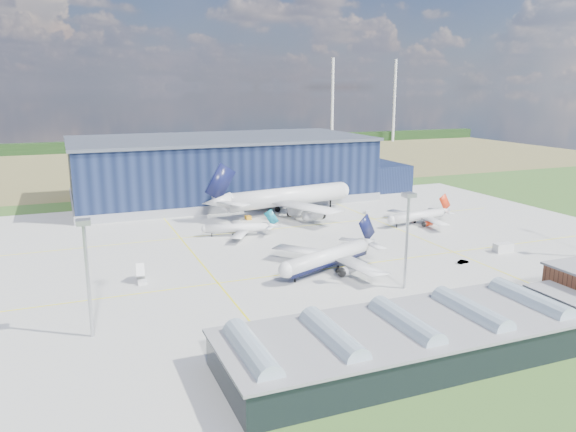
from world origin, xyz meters
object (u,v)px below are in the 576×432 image
object	(u,v)px
light_mast_center	(407,225)
airstair	(141,275)
hangar	(227,171)
gse_tug_c	(248,218)
gse_cart_a	(368,212)
airliner_widebody	(288,187)
gse_van_c	(503,248)
car_b	(463,262)
airliner_navy	(327,249)
gse_van_a	(463,297)
airliner_regional	(237,223)
light_mast_west	(86,259)
airliner_red	(417,211)
gse_cart_b	(233,227)

from	to	relation	value
light_mast_center	airstair	size ratio (longest dim) A/B	4.69
hangar	gse_tug_c	distance (m)	44.87
gse_tug_c	gse_cart_a	bearing A→B (deg)	-8.86
light_mast_center	airliner_widebody	distance (m)	85.29
gse_van_c	car_b	distance (m)	18.36
car_b	airliner_navy	bearing A→B (deg)	70.65
gse_van_a	airliner_regional	bearing A→B (deg)	18.69
light_mast_west	airliner_navy	world-z (taller)	light_mast_west
light_mast_center	gse_cart_a	size ratio (longest dim) A/B	8.28
hangar	car_b	bearing A→B (deg)	-74.07
airliner_regional	gse_van_a	bearing A→B (deg)	127.81
airliner_navy	airliner_red	xyz separation A→B (m)	(51.16, 34.00, -1.41)
hangar	light_mast_center	distance (m)	125.07
light_mast_west	car_b	bearing A→B (deg)	6.16
light_mast_west	airliner_regional	distance (m)	77.97
airliner_navy	gse_van_a	world-z (taller)	airliner_navy
gse_cart_b	car_b	xyz separation A→B (m)	(46.80, -59.65, -0.12)
airliner_red	airliner_regional	size ratio (longest dim) A/B	1.15
light_mast_west	gse_cart_a	xyz separation A→B (m)	(102.58, 73.54, -14.83)
airliner_regional	gse_cart_b	bearing A→B (deg)	-82.87
gse_van_a	car_b	xyz separation A→B (m)	(18.23, 22.49, -0.69)
light_mast_west	gse_cart_b	bearing A→B (deg)	55.17
light_mast_west	airliner_regional	bearing A→B (deg)	52.15
gse_van_a	airstair	distance (m)	76.21
gse_cart_a	airstair	bearing A→B (deg)	-130.45
hangar	gse_van_c	world-z (taller)	hangar
airliner_regional	gse_cart_b	distance (m)	9.77
light_mast_west	gse_tug_c	xyz separation A→B (m)	(57.89, 81.58, -14.78)
gse_tug_c	car_b	world-z (taller)	gse_tug_c
airliner_red	gse_van_c	bearing A→B (deg)	87.66
gse_van_a	gse_cart_b	bearing A→B (deg)	15.62
car_b	airliner_regional	bearing A→B (deg)	35.93
light_mast_center	airstair	bearing A→B (deg)	153.32
gse_cart_a	gse_cart_b	distance (m)	54.02
gse_cart_a	gse_cart_b	bearing A→B (deg)	-153.23
light_mast_center	gse_van_a	xyz separation A→B (m)	(7.25, -12.18, -14.20)
airliner_regional	car_b	world-z (taller)	airliner_regional
airliner_navy	gse_cart_b	xyz separation A→B (m)	(-9.73, 51.96, -5.48)
light_mast_west	airstair	distance (m)	34.38
airliner_navy	gse_van_c	distance (m)	55.17
hangar	airstair	bearing A→B (deg)	-117.43
airliner_regional	car_b	distance (m)	69.94
airliner_regional	gse_van_c	world-z (taller)	airliner_regional
gse_cart_b	gse_cart_a	bearing A→B (deg)	-68.80
airliner_regional	gse_cart_a	bearing A→B (deg)	-151.57
airliner_navy	airliner_widebody	xyz separation A→B (m)	(16.32, 67.00, 4.01)
gse_van_c	airliner_widebody	bearing A→B (deg)	32.25
hangar	airliner_regional	xyz separation A→B (m)	(-15.47, -63.88, -7.48)
airliner_navy	airstair	size ratio (longest dim) A/B	7.69
hangar	car_b	world-z (taller)	hangar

